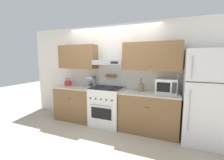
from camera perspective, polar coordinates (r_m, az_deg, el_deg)
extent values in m
plane|color=#B2A38E|center=(3.78, -3.90, -18.16)|extent=(16.00, 16.00, 0.00)
cube|color=silver|center=(4.02, 0.07, 2.38)|extent=(5.20, 0.08, 2.55)
cube|color=brown|center=(4.27, -12.86, 8.58)|extent=(1.08, 0.33, 0.63)
sphere|color=brown|center=(4.13, -14.18, 5.58)|extent=(0.02, 0.02, 0.02)
cube|color=brown|center=(3.54, 14.83, 8.72)|extent=(1.29, 0.33, 0.63)
sphere|color=brown|center=(3.36, 14.31, 5.12)|extent=(0.02, 0.02, 0.02)
cube|color=#ADAFB5|center=(3.80, -1.21, 6.73)|extent=(0.79, 0.37, 0.12)
cube|color=black|center=(3.54, 0.85, 6.65)|extent=(0.19, 0.01, 0.05)
cube|color=brown|center=(3.96, -0.36, 1.31)|extent=(0.34, 0.07, 0.02)
cylinder|color=olive|center=(4.01, -2.16, 1.96)|extent=(0.03, 0.03, 0.06)
cylinder|color=olive|center=(3.98, -1.27, 1.92)|extent=(0.03, 0.03, 0.06)
cylinder|color=olive|center=(3.95, -0.37, 1.88)|extent=(0.03, 0.03, 0.06)
cylinder|color=olive|center=(3.93, 0.55, 1.84)|extent=(0.03, 0.03, 0.06)
cylinder|color=olive|center=(3.90, 1.48, 1.80)|extent=(0.03, 0.03, 0.06)
cube|color=brown|center=(4.34, -13.38, -8.66)|extent=(1.08, 0.60, 0.88)
cube|color=#B7B2A3|center=(4.23, -13.57, -2.71)|extent=(1.11, 0.63, 0.03)
cylinder|color=brown|center=(4.04, -16.06, -6.78)|extent=(0.10, 0.01, 0.01)
cube|color=brown|center=(3.61, 13.82, -12.06)|extent=(1.29, 0.60, 0.88)
cube|color=#B7B2A3|center=(3.48, 14.06, -4.96)|extent=(1.32, 0.63, 0.03)
cylinder|color=brown|center=(3.25, 13.12, -10.26)|extent=(0.10, 0.01, 0.01)
cube|color=white|center=(3.85, -2.02, -10.01)|extent=(0.76, 0.64, 0.95)
cube|color=black|center=(3.60, -4.18, -12.61)|extent=(0.52, 0.01, 0.27)
cylinder|color=#ADAFB5|center=(3.52, -4.39, -9.83)|extent=(0.53, 0.02, 0.02)
cube|color=black|center=(3.73, -2.06, -2.94)|extent=(0.76, 0.64, 0.01)
cylinder|color=#232326|center=(3.67, -5.65, -2.92)|extent=(0.11, 0.11, 0.02)
cylinder|color=#232326|center=(3.52, -0.35, -3.36)|extent=(0.11, 0.11, 0.02)
cylinder|color=#232326|center=(3.94, -3.58, -2.17)|extent=(0.11, 0.11, 0.02)
cylinder|color=#232326|center=(3.80, 1.41, -2.53)|extent=(0.11, 0.11, 0.02)
cylinder|color=black|center=(3.62, -8.23, -6.88)|extent=(0.03, 0.02, 0.03)
cylinder|color=black|center=(3.55, -6.30, -7.12)|extent=(0.03, 0.02, 0.03)
cylinder|color=black|center=(3.49, -4.30, -7.36)|extent=(0.03, 0.02, 0.03)
cylinder|color=black|center=(3.43, -2.22, -7.61)|extent=(0.03, 0.02, 0.03)
cylinder|color=black|center=(3.38, -0.08, -7.85)|extent=(0.03, 0.02, 0.03)
cube|color=white|center=(3.99, -0.31, -1.36)|extent=(0.76, 0.04, 0.11)
cube|color=white|center=(3.45, 31.83, -5.59)|extent=(0.77, 0.69, 1.85)
cube|color=black|center=(3.06, 33.34, -0.93)|extent=(0.77, 0.01, 0.01)
cylinder|color=#ADAFB5|center=(2.98, 28.23, 4.25)|extent=(0.02, 0.02, 0.41)
cylinder|color=#ADAFB5|center=(3.11, 27.29, -10.19)|extent=(0.02, 0.02, 0.78)
cylinder|color=red|center=(4.50, -16.49, -1.26)|extent=(0.19, 0.19, 0.11)
ellipsoid|color=red|center=(4.49, -16.51, -0.55)|extent=(0.18, 0.18, 0.06)
sphere|color=black|center=(4.49, -16.53, -0.02)|extent=(0.02, 0.02, 0.02)
cylinder|color=red|center=(4.44, -15.57, -1.12)|extent=(0.12, 0.04, 0.10)
torus|color=black|center=(4.49, -16.52, -0.31)|extent=(0.17, 0.01, 0.17)
cube|color=#ADAFB5|center=(4.08, -7.96, -2.52)|extent=(0.17, 0.21, 0.03)
cube|color=#ADAFB5|center=(4.11, -7.55, -0.54)|extent=(0.17, 0.08, 0.30)
cube|color=#ADAFB5|center=(4.03, -8.10, 0.93)|extent=(0.17, 0.17, 0.07)
ellipsoid|color=#4C3323|center=(4.05, -8.12, -1.66)|extent=(0.11, 0.11, 0.10)
cube|color=white|center=(3.53, 19.99, -2.14)|extent=(0.45, 0.36, 0.32)
cube|color=black|center=(3.36, 18.94, -2.61)|extent=(0.27, 0.01, 0.20)
cube|color=#38383D|center=(3.35, 22.63, -2.80)|extent=(0.09, 0.01, 0.23)
cylinder|color=#8E7051|center=(3.59, 11.04, -2.97)|extent=(0.13, 0.13, 0.16)
cylinder|color=olive|center=(3.56, 10.71, -0.55)|extent=(0.01, 0.05, 0.16)
cylinder|color=#28282B|center=(3.57, 11.22, -0.54)|extent=(0.01, 0.04, 0.16)
cylinder|color=#B2B2B7|center=(3.57, 11.55, -0.54)|extent=(0.01, 0.03, 0.16)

